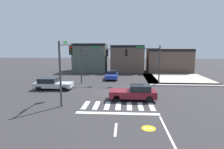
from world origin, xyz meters
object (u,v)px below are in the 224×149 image
Objects in this scene: car_blue at (112,75)px; traffic_signal_northeast at (144,57)px; traffic_signal_northwest at (93,58)px; car_silver at (52,84)px; car_maroon at (134,93)px; traffic_signal_southwest at (65,60)px.

traffic_signal_northeast is at bearing 49.83° from car_blue.
traffic_signal_northeast is 7.13m from traffic_signal_northwest.
car_silver is (-11.59, -3.96, -3.08)m from traffic_signal_northeast.
traffic_signal_northwest is at bearing -56.08° from car_maroon.
traffic_signal_southwest is 7.44m from car_maroon.
car_blue is at bearing -15.45° from traffic_signal_southwest.
traffic_signal_southwest is 1.11× the size of traffic_signal_northwest.
traffic_signal_southwest is 9.19m from traffic_signal_northwest.
car_maroon is at bearing -56.08° from traffic_signal_northwest.
traffic_signal_northwest reaches higher than car_maroon.
traffic_signal_northeast is 1.14× the size of traffic_signal_northwest.
traffic_signal_southwest is 6.87m from car_silver.
traffic_signal_northwest is at bearing -32.63° from car_blue.
traffic_signal_northwest is (1.13, 9.11, -0.35)m from traffic_signal_southwest.
car_silver is 1.12× the size of car_blue.
traffic_signal_northeast reaches higher than traffic_signal_northwest.
car_blue is (-3.04, 11.98, -0.09)m from car_maroon.
car_blue is (-4.68, 3.95, -3.12)m from traffic_signal_northeast.
car_maroon is (-1.63, -8.03, -3.03)m from traffic_signal_northeast.
traffic_signal_northwest is 5.44m from car_blue.
car_silver is 10.75m from car_maroon.
traffic_signal_northeast is 6.87m from car_blue.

